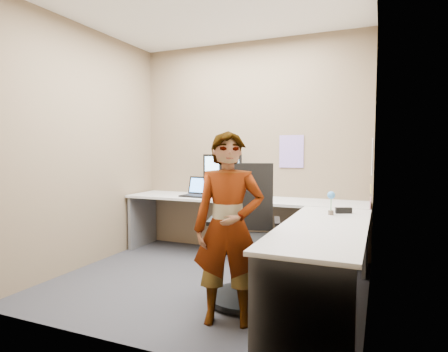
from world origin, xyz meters
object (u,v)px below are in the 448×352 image
at_px(monitor, 222,170).
at_px(desk, 260,220).
at_px(office_chair, 245,246).
at_px(person, 228,228).

bearing_deg(monitor, desk, -44.50).
relative_size(desk, monitor, 5.98).
distance_m(monitor, office_chair, 1.55).
bearing_deg(office_chair, desk, 79.05).
distance_m(desk, person, 1.11).
bearing_deg(desk, monitor, 139.13).
relative_size(monitor, office_chair, 0.42).
xyz_separation_m(office_chair, person, (0.04, -0.46, 0.25)).
bearing_deg(person, monitor, 97.11).
bearing_deg(office_chair, person, -101.32).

